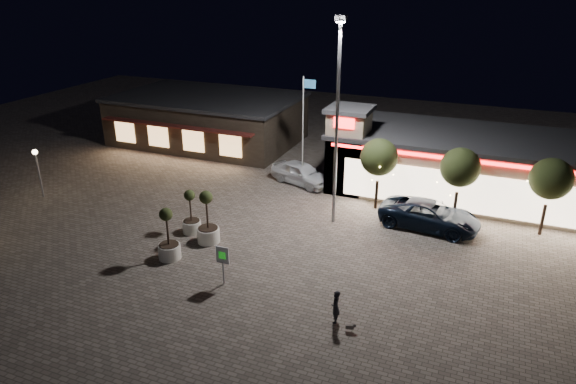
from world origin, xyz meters
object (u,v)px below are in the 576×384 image
at_px(pickup_truck, 430,215).
at_px(white_sedan, 301,173).
at_px(pedestrian, 336,307).
at_px(planter_mid, 169,243).
at_px(valet_sign, 223,258).
at_px(planter_left, 191,219).

bearing_deg(pickup_truck, white_sedan, 74.95).
bearing_deg(pedestrian, planter_mid, -113.55).
distance_m(planter_mid, valet_sign, 4.18).
relative_size(planter_mid, valet_sign, 1.43).
xyz_separation_m(pickup_truck, pedestrian, (-2.49, -11.14, -0.05)).
distance_m(pickup_truck, planter_left, 14.45).
bearing_deg(planter_left, pedestrian, -25.47).
bearing_deg(pedestrian, planter_left, -128.15).
xyz_separation_m(pickup_truck, planter_left, (-13.11, -6.08, 0.01)).
height_order(pedestrian, planter_mid, planter_mid).
relative_size(planter_left, planter_mid, 0.92).
height_order(pickup_truck, planter_mid, planter_mid).
bearing_deg(planter_left, pickup_truck, 24.90).
height_order(pickup_truck, valet_sign, valet_sign).
relative_size(white_sedan, pedestrian, 3.09).
bearing_deg(planter_mid, valet_sign, -15.90).
height_order(white_sedan, valet_sign, valet_sign).
distance_m(pickup_truck, valet_sign, 13.45).
relative_size(white_sedan, valet_sign, 2.31).
bearing_deg(planter_left, valet_sign, -43.23).
bearing_deg(valet_sign, planter_left, 136.77).
distance_m(pickup_truck, planter_mid, 15.58).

